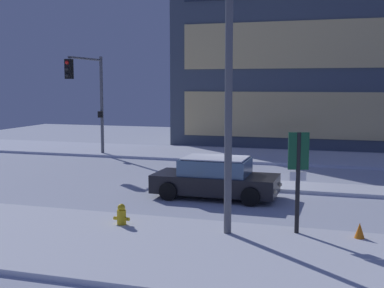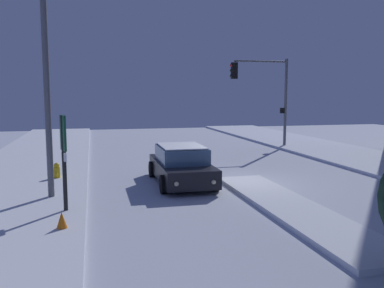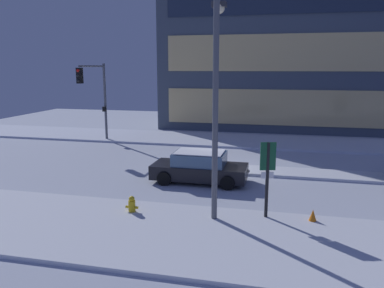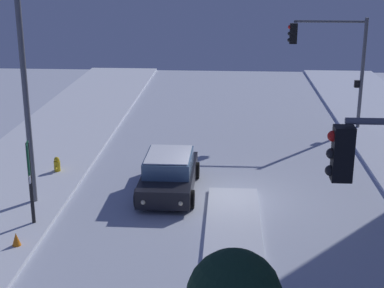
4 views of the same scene
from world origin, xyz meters
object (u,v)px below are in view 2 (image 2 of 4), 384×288
at_px(fire_hydrant, 57,172).
at_px(parking_info_sign, 64,152).
at_px(car_near, 181,165).
at_px(street_lamp_arched, 68,40).
at_px(traffic_light_corner_far_left, 264,87).
at_px(construction_cone, 62,223).

height_order(fire_hydrant, parking_info_sign, parking_info_sign).
height_order(car_near, street_lamp_arched, street_lamp_arched).
xyz_separation_m(street_lamp_arched, fire_hydrant, (-3.01, -0.75, -4.83)).
height_order(traffic_light_corner_far_left, street_lamp_arched, street_lamp_arched).
bearing_deg(fire_hydrant, construction_cone, 5.43).
bearing_deg(traffic_light_corner_far_left, street_lamp_arched, 42.68).
relative_size(street_lamp_arched, fire_hydrant, 10.77).
xyz_separation_m(traffic_light_corner_far_left, fire_hydrant, (7.47, -12.11, -3.54)).
bearing_deg(traffic_light_corner_far_left, parking_info_sign, 47.07).
bearing_deg(parking_info_sign, fire_hydrant, 81.44).
xyz_separation_m(street_lamp_arched, construction_cone, (3.50, -0.13, -4.91)).
distance_m(fire_hydrant, parking_info_sign, 5.14).
height_order(street_lamp_arched, construction_cone, street_lamp_arched).
xyz_separation_m(car_near, parking_info_sign, (3.32, -4.13, 1.13)).
height_order(street_lamp_arched, parking_info_sign, street_lamp_arched).
relative_size(parking_info_sign, construction_cone, 5.23).
bearing_deg(traffic_light_corner_far_left, fire_hydrant, 31.66).
bearing_deg(street_lamp_arched, parking_info_sign, -101.31).
relative_size(car_near, street_lamp_arched, 0.58).
height_order(traffic_light_corner_far_left, construction_cone, traffic_light_corner_far_left).
distance_m(street_lamp_arched, fire_hydrant, 5.74).
distance_m(car_near, street_lamp_arched, 6.17).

